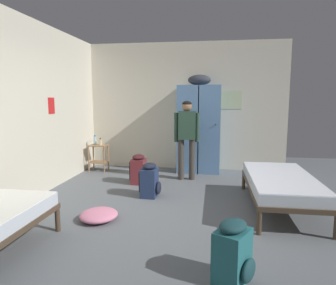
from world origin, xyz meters
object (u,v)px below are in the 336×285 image
bed_right (281,183)px  person_traveler (187,133)px  backpack_maroon (139,170)px  clothes_pile_pink (99,215)px  backpack_navy (150,181)px  backpack_teal (233,253)px  shelf_unit (99,155)px  water_bottle (95,140)px  locker_bank (199,127)px  lotion_bottle (101,142)px

bed_right → person_traveler: bearing=135.7°
backpack_maroon → clothes_pile_pink: 1.81m
backpack_navy → clothes_pile_pink: (-0.46, -1.06, -0.19)m
backpack_maroon → bed_right: bearing=-23.7°
backpack_navy → backpack_teal: 2.48m
backpack_teal → shelf_unit: bearing=125.0°
water_bottle → backpack_maroon: bearing=-37.0°
person_traveler → shelf_unit: bearing=166.5°
person_traveler → clothes_pile_pink: bearing=-113.2°
shelf_unit → backpack_maroon: 1.44m
backpack_teal → clothes_pile_pink: bearing=145.6°
locker_bank → person_traveler: 0.73m
lotion_bottle → backpack_navy: size_ratio=0.30×
backpack_maroon → backpack_teal: bearing=-62.2°
bed_right → backpack_teal: size_ratio=3.45×
bed_right → lotion_bottle: 3.87m
clothes_pile_pink → locker_bank: bearing=68.5°
shelf_unit → backpack_teal: shelf_unit is taller
backpack_maroon → lotion_bottle: bearing=141.2°
water_bottle → backpack_teal: size_ratio=0.39×
bed_right → backpack_navy: (-1.96, 0.28, -0.12)m
person_traveler → lotion_bottle: 1.98m
backpack_maroon → backpack_navy: same height
bed_right → water_bottle: size_ratio=8.91×
person_traveler → backpack_teal: bearing=-78.3°
person_traveler → clothes_pile_pink: 2.55m
person_traveler → clothes_pile_pink: person_traveler is taller
water_bottle → clothes_pile_pink: 2.99m
locker_bank → shelf_unit: (-2.18, -0.22, -0.62)m
backpack_maroon → water_bottle: bearing=143.0°
shelf_unit → lotion_bottle: bearing=-29.7°
shelf_unit → lotion_bottle: size_ratio=3.51×
backpack_maroon → backpack_navy: size_ratio=1.00×
backpack_navy → person_traveler: bearing=67.1°
person_traveler → backpack_navy: 1.42m
locker_bank → backpack_navy: size_ratio=3.76×
locker_bank → backpack_maroon: bearing=-133.2°
locker_bank → clothes_pile_pink: bearing=-111.5°
bed_right → water_bottle: bearing=151.4°
shelf_unit → lotion_bottle: (0.07, -0.04, 0.30)m
person_traveler → backpack_navy: person_traveler is taller
bed_right → backpack_maroon: bearing=156.3°
water_bottle → backpack_teal: (2.75, -3.83, -0.41)m
bed_right → lotion_bottle: size_ratio=11.70×
backpack_navy → backpack_maroon: bearing=116.2°
shelf_unit → backpack_maroon: size_ratio=1.04×
water_bottle → backpack_maroon: (1.21, -0.91, -0.41)m
backpack_teal → clothes_pile_pink: size_ratio=1.06×
person_traveler → backpack_navy: bearing=-112.9°
bed_right → locker_bank: bearing=120.9°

